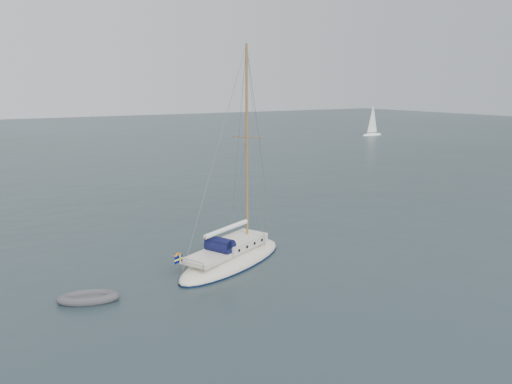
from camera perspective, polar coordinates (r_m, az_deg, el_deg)
ground at (r=27.01m, az=-1.46°, el=-9.79°), size 300.00×300.00×0.00m
sailboat at (r=28.79m, az=-2.76°, el=-6.34°), size 9.06×2.72×12.90m
dinghy at (r=25.48m, az=-18.60°, el=-11.39°), size 2.92×1.32×0.42m
distant_yacht_b at (r=106.49m, az=13.19°, el=7.95°), size 5.34×2.85×7.08m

